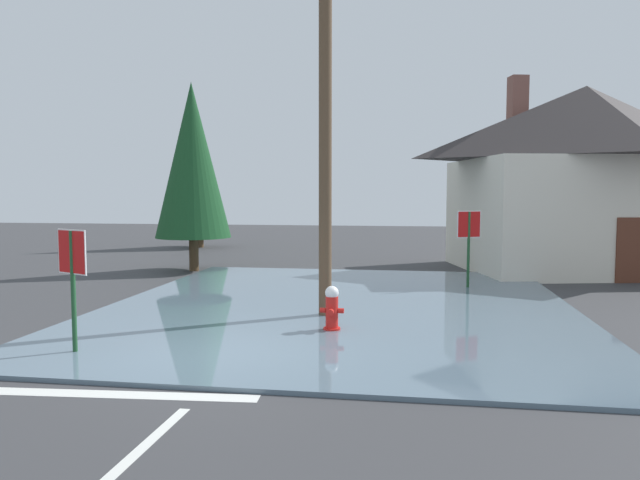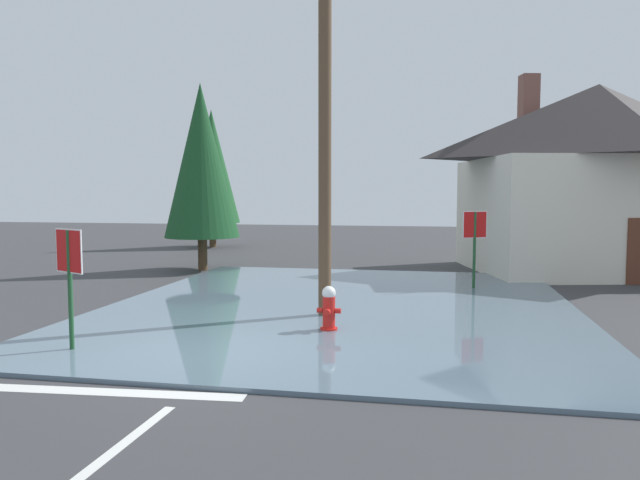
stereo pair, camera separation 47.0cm
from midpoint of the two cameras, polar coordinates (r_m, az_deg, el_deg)
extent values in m
cube|color=#38383A|center=(10.43, -9.40, -11.10)|extent=(80.00, 80.00, 0.10)
cube|color=slate|center=(14.49, 3.04, -6.25)|extent=(10.90, 12.81, 0.07)
cube|color=silver|center=(8.99, -19.32, -13.50)|extent=(4.28, 0.59, 0.01)
cube|color=silver|center=(6.81, -18.32, -19.49)|extent=(0.19, 3.20, 0.01)
cylinder|color=#1E4C28|center=(10.95, -21.62, -4.66)|extent=(0.08, 0.08, 2.12)
cube|color=white|center=(10.86, -21.73, -0.98)|extent=(0.69, 0.34, 0.75)
cube|color=red|center=(10.86, -21.73, -0.98)|extent=(0.65, 0.33, 0.71)
cylinder|color=red|center=(11.82, 2.01, -8.63)|extent=(0.34, 0.34, 0.11)
cylinder|color=red|center=(11.74, 2.01, -6.91)|extent=(0.25, 0.25, 0.61)
sphere|color=white|center=(11.67, 2.02, -5.07)|extent=(0.27, 0.27, 0.27)
cylinder|color=red|center=(11.77, 1.14, -6.73)|extent=(0.11, 0.10, 0.10)
cylinder|color=red|center=(11.71, 2.88, -6.79)|extent=(0.11, 0.10, 0.10)
cylinder|color=red|center=(11.57, 1.87, -6.93)|extent=(0.12, 0.11, 0.12)
cylinder|color=brown|center=(13.08, 1.53, 13.09)|extent=(0.28, 0.28, 9.39)
cylinder|color=#1E4C28|center=(17.30, 15.28, -1.06)|extent=(0.08, 0.08, 2.22)
cube|color=white|center=(17.24, 15.34, 1.43)|extent=(0.67, 0.38, 0.76)
cube|color=red|center=(17.24, 15.34, 1.43)|extent=(0.64, 0.37, 0.71)
cube|color=silver|center=(22.92, 25.30, 2.13)|extent=(9.22, 7.67, 3.91)
pyramid|color=#332D2D|center=(23.04, 25.58, 10.17)|extent=(9.95, 8.28, 2.54)
cube|color=brown|center=(23.27, 19.86, 11.86)|extent=(0.72, 0.72, 2.29)
cylinder|color=#4C3823|center=(21.51, -10.54, -1.29)|extent=(0.33, 0.33, 1.18)
cone|color=#194723|center=(21.43, -10.66, 7.47)|extent=(2.63, 2.63, 5.38)
cylinder|color=#4C3823|center=(30.63, -9.77, 0.49)|extent=(0.34, 0.34, 1.24)
cone|color=#1E5128|center=(30.58, -9.86, 6.95)|extent=(2.76, 2.76, 5.65)
camera|label=1|loc=(0.24, -88.98, 0.08)|focal=33.49mm
camera|label=2|loc=(0.24, 91.02, -0.08)|focal=33.49mm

